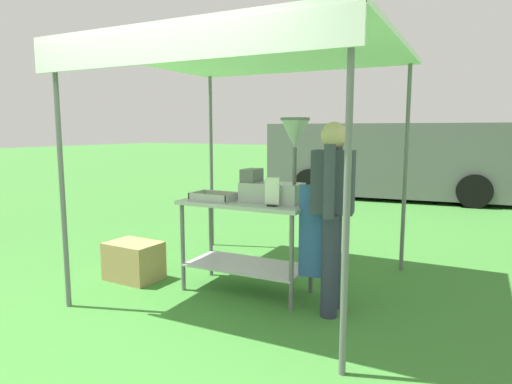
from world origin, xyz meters
TOP-DOWN VIEW (x-y plane):
  - ground_plane at (0.00, 6.00)m, footprint 70.00×70.00m
  - stall_canopy at (0.24, 1.00)m, footprint 2.66×2.57m
  - donut_cart at (0.24, 0.90)m, footprint 1.22×0.60m
  - donut_tray at (-0.07, 0.82)m, footprint 0.41×0.28m
  - donut_fryer at (0.54, 0.95)m, footprint 0.63×0.28m
  - menu_sign at (0.57, 0.74)m, footprint 0.13×0.05m
  - vendor at (1.10, 0.79)m, footprint 0.46×0.54m
  - supply_crate at (-0.98, 0.69)m, footprint 0.56×0.42m
  - van_grey at (0.38, 7.84)m, footprint 5.58×2.47m

SIDE VIEW (x-z plane):
  - ground_plane at x=0.00m, z-range 0.00..0.00m
  - supply_crate at x=-0.98m, z-range 0.00..0.39m
  - donut_cart at x=0.24m, z-range 0.20..1.08m
  - van_grey at x=0.38m, z-range 0.03..1.72m
  - vendor at x=1.10m, z-range 0.10..1.71m
  - donut_tray at x=-0.07m, z-range 0.87..0.94m
  - menu_sign at x=0.57m, z-range 0.86..1.12m
  - donut_fryer at x=0.54m, z-range 0.78..1.55m
  - stall_canopy at x=0.24m, z-range 1.06..3.34m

